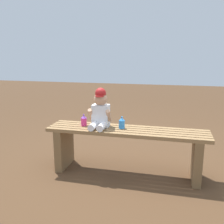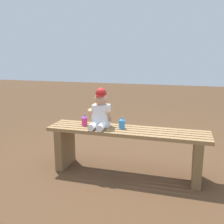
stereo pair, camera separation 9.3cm
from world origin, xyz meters
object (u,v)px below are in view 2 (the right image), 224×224
(park_bench, at_px, (127,144))
(sippy_cup_right, at_px, (122,123))
(child_figure, at_px, (101,110))
(sippy_cup_left, at_px, (84,120))

(park_bench, bearing_deg, sippy_cup_right, 164.82)
(sippy_cup_right, bearing_deg, park_bench, -15.18)
(child_figure, relative_size, sippy_cup_right, 3.26)
(child_figure, distance_m, sippy_cup_right, 0.26)
(child_figure, xyz_separation_m, sippy_cup_right, (0.23, -0.00, -0.12))
(sippy_cup_left, bearing_deg, child_figure, 0.56)
(park_bench, bearing_deg, child_figure, 176.67)
(child_figure, height_order, sippy_cup_right, child_figure)
(sippy_cup_left, bearing_deg, sippy_cup_right, 0.00)
(park_bench, height_order, child_figure, child_figure)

